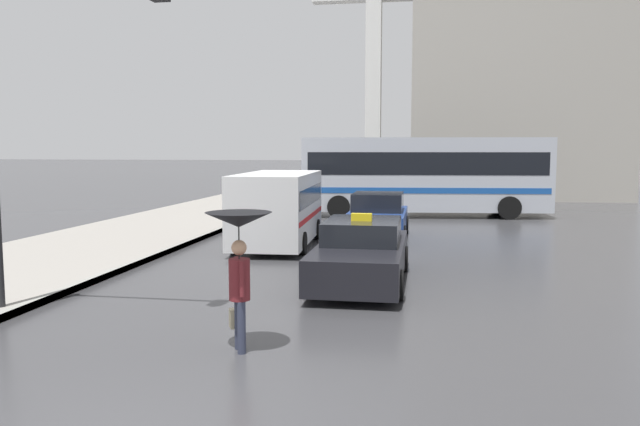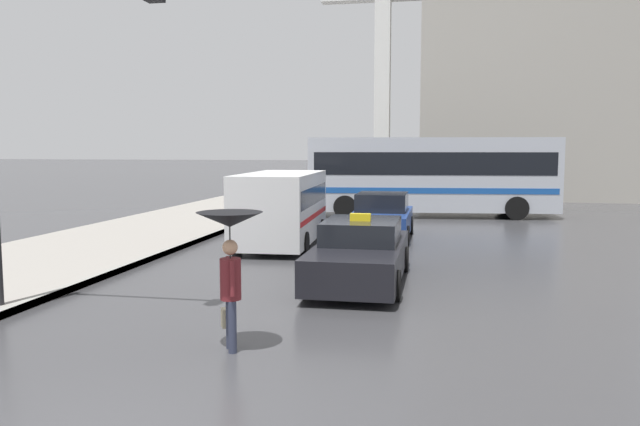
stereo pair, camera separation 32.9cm
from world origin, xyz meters
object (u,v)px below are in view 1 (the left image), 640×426
pedestrian_with_umbrella (239,243)px  city_bus (424,173)px  taxi (362,254)px  ambulance_van (278,205)px  sedan_red (378,218)px  monument_cross (374,37)px  traffic_light (53,60)px

pedestrian_with_umbrella → city_bus: bearing=-35.1°
taxi → city_bus: (1.27, 13.91, 1.23)m
taxi → ambulance_van: size_ratio=0.90×
sedan_red → monument_cross: size_ratio=0.25×
taxi → city_bus: city_bus is taller
taxi → sedan_red: size_ratio=1.12×
sedan_red → pedestrian_with_umbrella: (-1.08, -11.66, 0.90)m
traffic_light → monument_cross: 28.69m
pedestrian_with_umbrella → sedan_red: bearing=-32.8°
traffic_light → monument_cross: monument_cross is taller
taxi → monument_cross: (-1.80, 24.36, 8.80)m
taxi → traffic_light: size_ratio=0.74×
pedestrian_with_umbrella → traffic_light: bearing=44.0°
sedan_red → traffic_light: 12.01m
traffic_light → pedestrian_with_umbrella: bearing=-18.5°
ambulance_van → pedestrian_with_umbrella: size_ratio=2.58×
city_bus → monument_cross: bearing=10.8°
traffic_light → city_bus: bearing=71.2°
ambulance_van → sedan_red: bearing=-147.4°
sedan_red → pedestrian_with_umbrella: size_ratio=2.09×
ambulance_van → monument_cross: (1.18, 19.59, 8.22)m
sedan_red → pedestrian_with_umbrella: bearing=84.7°
sedan_red → city_bus: city_bus is taller
sedan_red → ambulance_van: bearing=35.4°
taxi → city_bus: bearing=-95.2°
taxi → monument_cross: bearing=-85.8°
sedan_red → ambulance_van: size_ratio=0.81×
city_bus → pedestrian_with_umbrella: 18.97m
taxi → ambulance_van: (-2.99, 4.77, 0.58)m
traffic_light → ambulance_van: bearing=78.5°
sedan_red → city_bus: 7.39m
taxi → sedan_red: bearing=-88.6°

